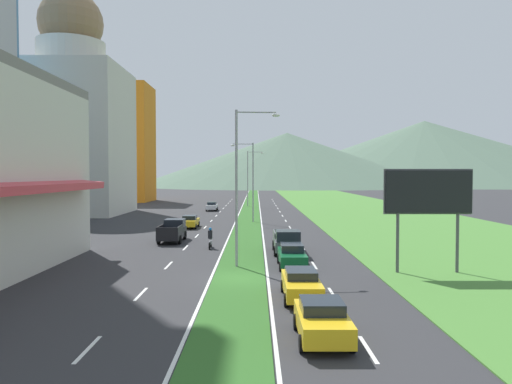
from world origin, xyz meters
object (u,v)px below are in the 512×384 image
at_px(car_3, 291,255).
at_px(pickup_truck_1, 286,241).
at_px(billboard_roadside, 427,196).
at_px(motorcycle_rider, 210,240).
at_px(car_1, 211,206).
at_px(car_4, 300,284).
at_px(pickup_truck_0, 172,231).
at_px(street_lamp_far, 248,175).
at_px(car_0, 321,320).
at_px(street_lamp_near, 240,178).
at_px(street_lamp_mid, 250,177).
at_px(car_2, 189,221).

relative_size(car_3, pickup_truck_1, 0.88).
distance_m(billboard_roadside, motorcycle_rider, 18.81).
bearing_deg(car_1, motorcycle_rider, -175.00).
height_order(billboard_roadside, car_1, billboard_roadside).
height_order(car_1, motorcycle_rider, motorcycle_rider).
relative_size(car_4, pickup_truck_0, 0.88).
height_order(street_lamp_far, car_0, street_lamp_far).
height_order(street_lamp_near, street_lamp_far, street_lamp_far).
relative_size(street_lamp_near, street_lamp_mid, 1.02).
relative_size(car_1, car_2, 0.96).
height_order(street_lamp_mid, billboard_roadside, street_lamp_mid).
bearing_deg(car_1, pickup_truck_0, 179.69).
bearing_deg(pickup_truck_1, street_lamp_mid, -172.97).
distance_m(car_1, car_3, 52.73).
xyz_separation_m(car_0, car_1, (-10.27, 66.41, 0.01)).
relative_size(billboard_roadside, pickup_truck_0, 1.24).
height_order(street_lamp_mid, car_2, street_lamp_mid).
bearing_deg(motorcycle_rider, car_2, 13.78).
bearing_deg(pickup_truck_0, street_lamp_near, -151.89).
bearing_deg(car_1, pickup_truck_1, -167.51).
distance_m(car_2, pickup_truck_1, 21.48).
bearing_deg(car_0, pickup_truck_0, -159.20).
bearing_deg(car_3, car_0, 0.30).
xyz_separation_m(street_lamp_far, car_2, (-6.54, -38.30, -5.46)).
bearing_deg(street_lamp_near, pickup_truck_1, 58.21).
xyz_separation_m(street_lamp_far, pickup_truck_0, (-6.61, -49.88, -5.25)).
bearing_deg(pickup_truck_1, motorcycle_rider, -113.39).
distance_m(car_3, pickup_truck_1, 5.67).
relative_size(street_lamp_mid, car_3, 2.21).
height_order(billboard_roadside, car_3, billboard_roadside).
distance_m(car_0, car_4, 6.20).
xyz_separation_m(street_lamp_mid, pickup_truck_0, (-7.24, -18.44, -5.02)).
bearing_deg(motorcycle_rider, street_lamp_far, -2.74).
xyz_separation_m(car_1, pickup_truck_0, (-0.21, -38.82, 0.20)).
height_order(car_0, pickup_truck_0, pickup_truck_0).
xyz_separation_m(car_0, motorcycle_rider, (-6.48, 23.12, -0.04)).
bearing_deg(pickup_truck_0, street_lamp_far, -7.54).
height_order(street_lamp_near, pickup_truck_0, street_lamp_near).
bearing_deg(car_1, car_2, 179.69).
bearing_deg(car_4, car_0, 2.12).
relative_size(street_lamp_mid, billboard_roadside, 1.57).
xyz_separation_m(car_1, motorcycle_rider, (3.79, -43.30, -0.04)).
bearing_deg(billboard_roadside, car_3, 166.08).
bearing_deg(billboard_roadside, motorcycle_rider, 144.77).
relative_size(street_lamp_far, car_0, 2.65).
relative_size(billboard_roadside, car_3, 1.41).
xyz_separation_m(street_lamp_near, pickup_truck_0, (-6.90, 12.92, -5.13)).
relative_size(car_2, pickup_truck_0, 0.88).
distance_m(street_lamp_far, pickup_truck_0, 50.59).
xyz_separation_m(car_1, pickup_truck_1, (10.20, -46.07, 0.20)).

